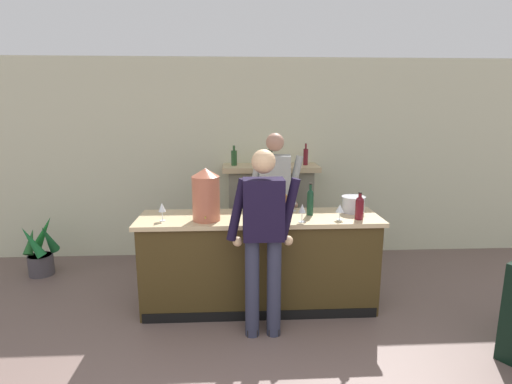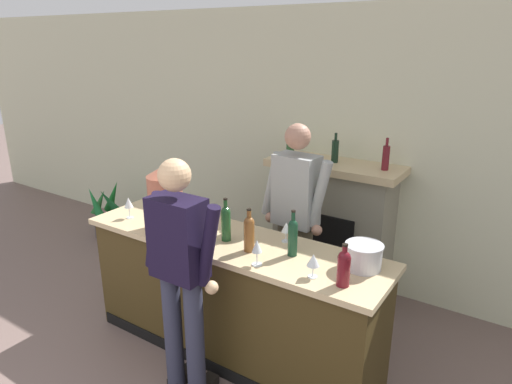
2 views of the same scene
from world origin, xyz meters
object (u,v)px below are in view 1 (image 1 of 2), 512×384
object	(u,v)px
wine_bottle_port_short	(360,207)
wine_bottle_burgundy_dark	(258,203)
person_customer	(263,236)
person_bartender	(274,201)
wine_glass_mid_counter	(293,201)
wine_bottle_rose_blush	(310,201)
potted_plant_corner	(40,252)
fireplace_stone	(270,212)
copper_dispenser	(206,194)
wine_glass_front_left	(162,208)
wine_bottle_riesling_slim	(283,204)
wine_glass_by_dispenser	(302,209)
wine_glass_front_right	(340,209)
ice_bucket_steel	(353,204)

from	to	relation	value
wine_bottle_port_short	wine_bottle_burgundy_dark	size ratio (longest dim) A/B	0.83
person_customer	person_bartender	world-z (taller)	person_bartender
person_customer	wine_glass_mid_counter	size ratio (longest dim) A/B	11.40
wine_bottle_port_short	wine_bottle_rose_blush	distance (m)	0.50
potted_plant_corner	wine_glass_mid_counter	world-z (taller)	wine_glass_mid_counter
fireplace_stone	wine_bottle_rose_blush	bearing A→B (deg)	-77.81
person_customer	copper_dispenser	distance (m)	0.75
wine_glass_front_left	wine_glass_mid_counter	size ratio (longest dim) A/B	1.20
wine_bottle_riesling_slim	wine_bottle_burgundy_dark	world-z (taller)	wine_bottle_burgundy_dark
wine_glass_by_dispenser	potted_plant_corner	bearing A→B (deg)	158.80
person_bartender	wine_bottle_burgundy_dark	xyz separation A→B (m)	(-0.23, -0.66, 0.14)
fireplace_stone	person_customer	size ratio (longest dim) A/B	0.93
person_bartender	wine_glass_mid_counter	size ratio (longest dim) A/B	11.80
person_customer	wine_glass_front_right	world-z (taller)	person_customer
potted_plant_corner	person_customer	world-z (taller)	person_customer
potted_plant_corner	wine_bottle_burgundy_dark	size ratio (longest dim) A/B	2.25
potted_plant_corner	wine_glass_by_dispenser	size ratio (longest dim) A/B	4.10
ice_bucket_steel	wine_bottle_burgundy_dark	xyz separation A→B (m)	(-1.02, -0.14, 0.06)
potted_plant_corner	wine_bottle_riesling_slim	size ratio (longest dim) A/B	2.33
wine_glass_front_left	wine_glass_mid_counter	distance (m)	1.37
wine_glass_front_right	wine_glass_by_dispenser	distance (m)	0.39
person_customer	wine_glass_front_right	size ratio (longest dim) A/B	10.94
person_customer	wine_glass_mid_counter	bearing A→B (deg)	63.22
person_customer	wine_glass_front_right	bearing A→B (deg)	25.37
wine_glass_front_right	wine_glass_front_left	bearing A→B (deg)	178.11
potted_plant_corner	wine_bottle_port_short	size ratio (longest dim) A/B	2.70
fireplace_stone	ice_bucket_steel	xyz separation A→B (m)	(0.77, -1.26, 0.41)
potted_plant_corner	wine_bottle_riesling_slim	world-z (taller)	wine_bottle_riesling_slim
person_bartender	wine_glass_front_left	xyz separation A→B (m)	(-1.18, -0.75, 0.13)
ice_bucket_steel	wine_bottle_port_short	distance (m)	0.28
wine_bottle_burgundy_dark	wine_glass_front_left	bearing A→B (deg)	-174.62
copper_dispenser	wine_bottle_burgundy_dark	xyz separation A→B (m)	(0.52, 0.09, -0.11)
ice_bucket_steel	wine_glass_front_left	bearing A→B (deg)	-173.27
wine_glass_front_right	wine_glass_by_dispenser	xyz separation A→B (m)	(-0.38, -0.06, 0.01)
ice_bucket_steel	wine_bottle_rose_blush	xyz separation A→B (m)	(-0.48, -0.09, 0.06)
person_bartender	wine_bottle_burgundy_dark	world-z (taller)	person_bartender
fireplace_stone	wine_bottle_rose_blush	distance (m)	1.46
ice_bucket_steel	wine_bottle_rose_blush	distance (m)	0.49
wine_bottle_rose_blush	wine_glass_front_right	bearing A→B (deg)	-37.55
potted_plant_corner	person_customer	distance (m)	3.19
person_bartender	wine_glass_by_dispenser	distance (m)	0.89
person_customer	wine_glass_by_dispenser	world-z (taller)	person_customer
potted_plant_corner	person_bartender	world-z (taller)	person_bartender
fireplace_stone	wine_glass_front_left	bearing A→B (deg)	-128.60
wine_bottle_rose_blush	wine_glass_by_dispenser	size ratio (longest dim) A/B	1.84
wine_glass_front_left	wine_bottle_port_short	bearing A→B (deg)	-1.43
potted_plant_corner	wine_bottle_burgundy_dark	distance (m)	3.01
person_bartender	wine_bottle_port_short	bearing A→B (deg)	-45.99
wine_bottle_port_short	person_bartender	bearing A→B (deg)	134.01
wine_bottle_riesling_slim	wine_bottle_burgundy_dark	distance (m)	0.25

